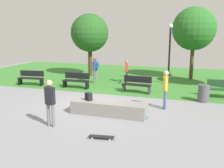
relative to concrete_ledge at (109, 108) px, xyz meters
name	(u,v)px	position (x,y,z in m)	size (l,w,h in m)	color
ground_plane	(97,105)	(-0.94, 1.01, -0.26)	(28.00, 28.00, 0.00)	gray
grass_lawn	(136,77)	(-0.94, 9.06, -0.26)	(26.60, 11.91, 0.01)	#387A2D
concrete_ledge	(109,108)	(0.00, 0.00, 0.00)	(3.10, 0.86, 0.53)	gray
backpack_on_ledge	(89,97)	(-0.88, -0.05, 0.42)	(0.28, 0.20, 0.32)	black
skater_performing_trick	(50,100)	(-1.52, -1.91, 0.73)	(0.43, 0.25, 1.69)	slate
skater_watching	(166,87)	(2.07, 1.49, 0.73)	(0.22, 0.43, 1.70)	#3F5184
skateboard_by_ledge	(102,137)	(0.56, -2.34, -0.20)	(0.82, 0.31, 0.08)	black
skateboard_spare	(142,115)	(1.34, 0.18, -0.20)	(0.60, 0.78, 0.08)	teal
park_bench_near_path	(76,80)	(-3.49, 4.06, 0.22)	(1.61, 0.49, 0.91)	black
park_bench_far_right	(224,89)	(4.69, 4.34, 0.22)	(1.63, 0.57, 0.91)	#1E4223
park_bench_near_lamppost	(137,84)	(0.23, 4.07, 0.22)	(1.63, 0.58, 0.91)	black
park_bench_far_left	(31,78)	(-6.59, 3.91, 0.22)	(1.65, 0.69, 0.91)	black
tree_slender_maple	(90,33)	(-4.40, 8.31, 2.98)	(2.83, 2.83, 4.68)	#42301E
tree_leaning_ash	(194,29)	(3.01, 9.27, 3.27)	(2.99, 2.99, 5.04)	#4C3823
lamp_post	(170,47)	(1.63, 7.13, 2.09)	(0.28, 0.28, 3.83)	black
trash_bin	(204,93)	(3.71, 3.22, 0.15)	(0.54, 0.54, 0.83)	#4C4C51
pedestrian_with_backpack	(95,68)	(-2.97, 5.85, 0.76)	(0.37, 0.43, 1.71)	slate
cyclist_on_bicycle	(127,73)	(-1.04, 6.54, 0.37)	(0.44, 1.79, 1.52)	black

